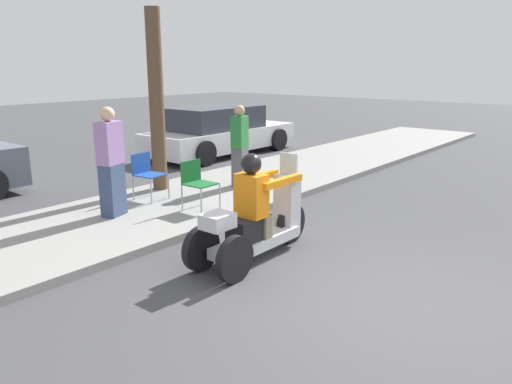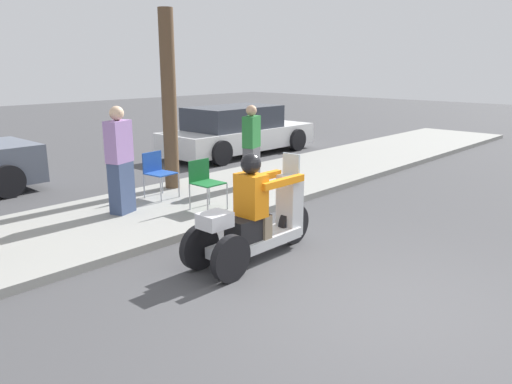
{
  "view_description": "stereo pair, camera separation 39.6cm",
  "coord_description": "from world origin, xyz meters",
  "px_view_note": "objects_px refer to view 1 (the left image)",
  "views": [
    {
      "loc": [
        -4.59,
        -1.9,
        2.48
      ],
      "look_at": [
        0.18,
        1.99,
        0.9
      ],
      "focal_mm": 35.0,
      "sensor_mm": 36.0,
      "label": 1
    },
    {
      "loc": [
        -4.33,
        -2.2,
        2.48
      ],
      "look_at": [
        0.18,
        1.99,
        0.9
      ],
      "focal_mm": 35.0,
      "sensor_mm": 36.0,
      "label": 2
    }
  ],
  "objects_px": {
    "spectator_with_child": "(240,148)",
    "parked_car_lot_center": "(219,132)",
    "motorcycle_trike": "(256,221)",
    "folding_chair_set_back": "(146,171)",
    "tree_trunk": "(157,102)",
    "folding_chair_curbside": "(196,180)",
    "spectator_by_tree": "(111,164)"
  },
  "relations": [
    {
      "from": "folding_chair_curbside",
      "to": "tree_trunk",
      "type": "distance_m",
      "value": 2.06
    },
    {
      "from": "folding_chair_curbside",
      "to": "parked_car_lot_center",
      "type": "bearing_deg",
      "value": 39.56
    },
    {
      "from": "folding_chair_curbside",
      "to": "folding_chair_set_back",
      "type": "distance_m",
      "value": 1.2
    },
    {
      "from": "spectator_with_child",
      "to": "tree_trunk",
      "type": "distance_m",
      "value": 1.81
    },
    {
      "from": "motorcycle_trike",
      "to": "spectator_with_child",
      "type": "xyz_separation_m",
      "value": [
        2.56,
        2.5,
        0.38
      ]
    },
    {
      "from": "folding_chair_set_back",
      "to": "tree_trunk",
      "type": "distance_m",
      "value": 1.39
    },
    {
      "from": "spectator_by_tree",
      "to": "folding_chair_set_back",
      "type": "height_order",
      "value": "spectator_by_tree"
    },
    {
      "from": "tree_trunk",
      "to": "spectator_by_tree",
      "type": "bearing_deg",
      "value": -154.03
    },
    {
      "from": "tree_trunk",
      "to": "motorcycle_trike",
      "type": "bearing_deg",
      "value": -111.51
    },
    {
      "from": "spectator_with_child",
      "to": "parked_car_lot_center",
      "type": "height_order",
      "value": "spectator_with_child"
    },
    {
      "from": "motorcycle_trike",
      "to": "spectator_by_tree",
      "type": "relative_size",
      "value": 1.2
    },
    {
      "from": "motorcycle_trike",
      "to": "folding_chair_set_back",
      "type": "height_order",
      "value": "motorcycle_trike"
    },
    {
      "from": "tree_trunk",
      "to": "folding_chair_curbside",
      "type": "bearing_deg",
      "value": -109.44
    },
    {
      "from": "spectator_by_tree",
      "to": "spectator_with_child",
      "type": "bearing_deg",
      "value": -5.13
    },
    {
      "from": "motorcycle_trike",
      "to": "spectator_with_child",
      "type": "bearing_deg",
      "value": 44.27
    },
    {
      "from": "spectator_by_tree",
      "to": "spectator_with_child",
      "type": "height_order",
      "value": "spectator_by_tree"
    },
    {
      "from": "spectator_by_tree",
      "to": "spectator_with_child",
      "type": "distance_m",
      "value": 2.81
    },
    {
      "from": "spectator_with_child",
      "to": "tree_trunk",
      "type": "height_order",
      "value": "tree_trunk"
    },
    {
      "from": "spectator_by_tree",
      "to": "motorcycle_trike",
      "type": "bearing_deg",
      "value": -85.01
    },
    {
      "from": "motorcycle_trike",
      "to": "folding_chair_set_back",
      "type": "xyz_separation_m",
      "value": [
        0.76,
        3.15,
        0.11
      ]
    },
    {
      "from": "motorcycle_trike",
      "to": "parked_car_lot_center",
      "type": "height_order",
      "value": "motorcycle_trike"
    },
    {
      "from": "folding_chair_curbside",
      "to": "folding_chair_set_back",
      "type": "xyz_separation_m",
      "value": [
        -0.07,
        1.2,
        0.0
      ]
    },
    {
      "from": "folding_chair_curbside",
      "to": "folding_chair_set_back",
      "type": "height_order",
      "value": "same"
    },
    {
      "from": "spectator_by_tree",
      "to": "folding_chair_set_back",
      "type": "distance_m",
      "value": 1.13
    },
    {
      "from": "spectator_by_tree",
      "to": "tree_trunk",
      "type": "bearing_deg",
      "value": 25.97
    },
    {
      "from": "folding_chair_set_back",
      "to": "tree_trunk",
      "type": "bearing_deg",
      "value": 31.63
    },
    {
      "from": "parked_car_lot_center",
      "to": "tree_trunk",
      "type": "bearing_deg",
      "value": -151.44
    },
    {
      "from": "spectator_with_child",
      "to": "parked_car_lot_center",
      "type": "relative_size",
      "value": 0.34
    },
    {
      "from": "spectator_by_tree",
      "to": "parked_car_lot_center",
      "type": "height_order",
      "value": "spectator_by_tree"
    },
    {
      "from": "spectator_with_child",
      "to": "parked_car_lot_center",
      "type": "xyz_separation_m",
      "value": [
        2.84,
        3.23,
        -0.24
      ]
    },
    {
      "from": "motorcycle_trike",
      "to": "tree_trunk",
      "type": "relative_size",
      "value": 0.62
    },
    {
      "from": "spectator_with_child",
      "to": "folding_chair_set_back",
      "type": "bearing_deg",
      "value": 159.96
    }
  ]
}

